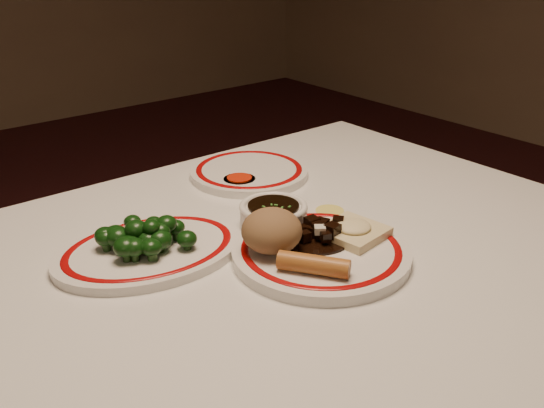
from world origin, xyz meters
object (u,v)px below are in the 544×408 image
at_px(dining_table, 275,303).
at_px(spring_roll, 314,264).
at_px(rice_mound, 272,231).
at_px(fried_wonton, 353,230).
at_px(soy_bowl, 273,216).
at_px(broccoli_pile, 144,235).
at_px(broccoli_plate, 149,250).
at_px(main_plate, 321,252).
at_px(stirfry_heap, 320,232).

relative_size(dining_table, spring_roll, 11.57).
distance_m(rice_mound, fried_wonton, 0.14).
bearing_deg(dining_table, soy_bowl, 52.34).
xyz_separation_m(dining_table, broccoli_pile, (-0.16, 0.12, 0.13)).
distance_m(fried_wonton, broccoli_pile, 0.33).
bearing_deg(broccoli_pile, spring_roll, -56.32).
bearing_deg(rice_mound, fried_wonton, -19.44).
height_order(dining_table, soy_bowl, soy_bowl).
distance_m(rice_mound, soy_bowl, 0.12).
bearing_deg(broccoli_plate, main_plate, -41.09).
bearing_deg(fried_wonton, dining_table, 152.50).
xyz_separation_m(rice_mound, broccoli_plate, (-0.14, 0.13, -0.04)).
distance_m(fried_wonton, stirfry_heap, 0.05).
height_order(main_plate, stirfry_heap, stirfry_heap).
relative_size(fried_wonton, soy_bowl, 0.91).
relative_size(main_plate, broccoli_plate, 1.02).
height_order(spring_roll, stirfry_heap, stirfry_heap).
bearing_deg(main_plate, stirfry_heap, 50.48).
relative_size(dining_table, stirfry_heap, 10.44).
relative_size(stirfry_heap, broccoli_plate, 0.35).
xyz_separation_m(main_plate, stirfry_heap, (0.02, 0.03, 0.02)).
height_order(stirfry_heap, broccoli_plate, stirfry_heap).
distance_m(dining_table, broccoli_pile, 0.24).
distance_m(main_plate, fried_wonton, 0.07).
distance_m(fried_wonton, broccoli_plate, 0.32).
bearing_deg(broccoli_plate, broccoli_pile, -168.71).
relative_size(main_plate, stirfry_heap, 2.93).
xyz_separation_m(dining_table, soy_bowl, (0.06, 0.07, 0.11)).
height_order(rice_mound, broccoli_pile, rice_mound).
xyz_separation_m(main_plate, soy_bowl, (0.01, 0.13, 0.01)).
bearing_deg(fried_wonton, stirfry_heap, 145.82).
distance_m(spring_roll, broccoli_pile, 0.27).
bearing_deg(spring_roll, main_plate, 4.23).
bearing_deg(main_plate, dining_table, 130.56).
relative_size(main_plate, broccoli_pile, 2.54).
distance_m(dining_table, broccoli_plate, 0.22).
bearing_deg(broccoli_pile, main_plate, -39.86).
bearing_deg(main_plate, soy_bowl, 85.16).
xyz_separation_m(dining_table, broccoli_plate, (-0.16, 0.12, 0.10)).
xyz_separation_m(rice_mound, fried_wonton, (0.13, -0.05, -0.02)).
relative_size(broccoli_plate, soy_bowl, 2.89).
bearing_deg(stirfry_heap, soy_bowl, 95.85).
distance_m(dining_table, soy_bowl, 0.15).
bearing_deg(soy_bowl, spring_roll, -111.97).
xyz_separation_m(rice_mound, spring_roll, (0.00, -0.09, -0.02)).
height_order(spring_roll, broccoli_pile, broccoli_pile).
bearing_deg(broccoli_pile, stirfry_heap, -32.77).
height_order(main_plate, soy_bowl, soy_bowl).
xyz_separation_m(dining_table, main_plate, (0.05, -0.05, 0.10)).
height_order(stirfry_heap, broccoli_pile, broccoli_pile).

